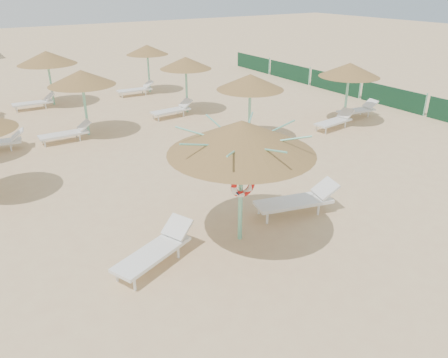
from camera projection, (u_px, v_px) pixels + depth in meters
ground at (223, 240)px, 10.94m from camera, size 120.00×120.00×0.00m
main_palapa at (242, 137)px, 9.90m from camera, size 3.45×3.45×3.09m
lounger_main_a at (157, 249)px, 9.91m from camera, size 2.23×1.44×0.78m
lounger_main_b at (299, 200)px, 12.07m from camera, size 2.42×1.24×0.84m
palapa_field at (98, 74)px, 18.41m from camera, size 19.62×13.19×2.72m
windbreak_fence at (335, 83)px, 25.22m from camera, size 0.08×19.84×1.10m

